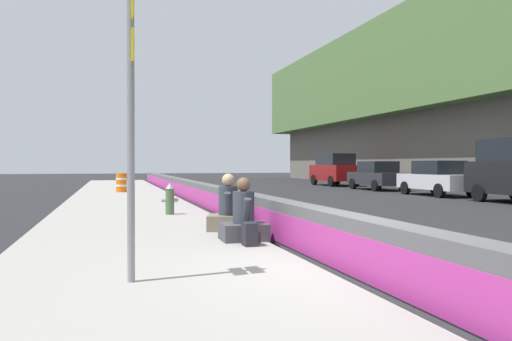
# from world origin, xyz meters

# --- Properties ---
(ground_plane) EXTENTS (160.00, 160.00, 0.00)m
(ground_plane) POSITION_xyz_m (0.00, 0.00, 0.00)
(ground_plane) COLOR #232326
(ground_plane) RESTS_ON ground
(sidewalk_strip) EXTENTS (80.00, 4.40, 0.14)m
(sidewalk_strip) POSITION_xyz_m (0.00, 2.65, 0.07)
(sidewalk_strip) COLOR gray
(sidewalk_strip) RESTS_ON ground_plane
(jersey_barrier) EXTENTS (76.00, 0.45, 0.85)m
(jersey_barrier) POSITION_xyz_m (0.00, 0.00, 0.42)
(jersey_barrier) COLOR #545456
(jersey_barrier) RESTS_ON ground_plane
(route_sign_post) EXTENTS (0.44, 0.09, 3.60)m
(route_sign_post) POSITION_xyz_m (-0.05, 2.95, 2.21)
(route_sign_post) COLOR gray
(route_sign_post) RESTS_ON sidewalk_strip
(fire_hydrant) EXTENTS (0.26, 0.46, 0.88)m
(fire_hydrant) POSITION_xyz_m (8.10, 1.60, 0.59)
(fire_hydrant) COLOR #47663D
(fire_hydrant) RESTS_ON sidewalk_strip
(seated_person_foreground) EXTENTS (0.74, 0.84, 1.16)m
(seated_person_foreground) POSITION_xyz_m (2.85, 0.82, 0.50)
(seated_person_foreground) COLOR #424247
(seated_person_foreground) RESTS_ON sidewalk_strip
(seated_person_middle) EXTENTS (0.95, 1.03, 1.20)m
(seated_person_middle) POSITION_xyz_m (4.33, 0.78, 0.52)
(seated_person_middle) COLOR #706651
(seated_person_middle) RESTS_ON sidewalk_strip
(backpack) EXTENTS (0.32, 0.28, 0.40)m
(backpack) POSITION_xyz_m (2.18, 0.88, 0.33)
(backpack) COLOR #232328
(backpack) RESTS_ON sidewalk_strip
(construction_barrel) EXTENTS (0.54, 0.54, 0.95)m
(construction_barrel) POSITION_xyz_m (20.24, 2.68, 0.62)
(construction_barrel) COLOR orange
(construction_barrel) RESTS_ON sidewalk_strip
(parked_car_fourth) EXTENTS (4.53, 2.00, 1.71)m
(parked_car_fourth) POSITION_xyz_m (15.26, -12.13, 0.86)
(parked_car_fourth) COLOR silver
(parked_car_fourth) RESTS_ON ground_plane
(parked_car_midline) EXTENTS (4.53, 2.01, 1.71)m
(parked_car_midline) POSITION_xyz_m (21.05, -12.09, 0.86)
(parked_car_midline) COLOR #28282D
(parked_car_midline) RESTS_ON ground_plane
(parked_car_far) EXTENTS (4.80, 2.07, 2.28)m
(parked_car_far) POSITION_xyz_m (27.33, -12.19, 1.18)
(parked_car_far) COLOR maroon
(parked_car_far) RESTS_ON ground_plane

